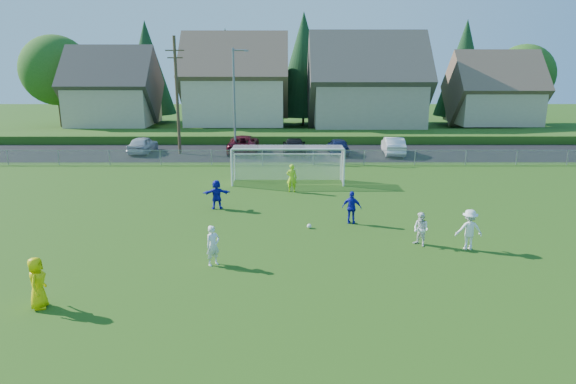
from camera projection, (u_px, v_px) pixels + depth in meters
name	position (u px, v px, depth m)	size (l,w,h in m)	color
ground	(288.00, 282.00, 19.08)	(160.00, 160.00, 0.00)	#193D0C
asphalt_lot	(288.00, 153.00, 45.71)	(60.00, 60.00, 0.00)	black
grass_embankment	(288.00, 136.00, 52.88)	(70.00, 6.00, 0.80)	#1E420F
soccer_ball	(309.00, 226.00, 25.16)	(0.22, 0.22, 0.22)	white
referee	(37.00, 283.00, 16.89)	(0.87, 0.56, 1.77)	yellow
player_white_a	(213.00, 246.00, 20.48)	(0.60, 0.39, 1.65)	white
player_white_b	(421.00, 229.00, 22.64)	(0.74, 0.57, 1.52)	white
player_white_c	(469.00, 230.00, 22.18)	(1.16, 0.67, 1.79)	white
player_blue_a	(352.00, 208.00, 25.70)	(0.98, 0.41, 1.67)	#1217AB
player_blue_b	(217.00, 194.00, 28.31)	(1.52, 0.48, 1.64)	#1217AB
goalkeeper	(292.00, 178.00, 31.94)	(0.64, 0.42, 1.76)	#AAE31A
car_a	(143.00, 145.00, 45.43)	(1.76, 4.37, 1.49)	#B7BBC0
car_c	(243.00, 144.00, 45.61)	(2.59, 5.62, 1.56)	#4E0815
car_d	(294.00, 146.00, 44.90)	(1.98, 4.86, 1.41)	black
car_e	(338.00, 146.00, 44.96)	(1.67, 4.14, 1.41)	#131A42
car_f	(393.00, 146.00, 44.67)	(1.63, 4.68, 1.54)	silver
soccer_goal	(288.00, 159.00, 34.22)	(7.42, 1.90, 2.50)	white
chainlink_fence	(288.00, 157.00, 40.23)	(52.06, 0.06, 1.20)	gray
streetlight	(235.00, 99.00, 43.05)	(1.38, 0.18, 9.00)	slate
utility_pole	(177.00, 95.00, 43.93)	(1.60, 0.26, 10.00)	#473321
houses_row	(305.00, 66.00, 58.38)	(53.90, 11.45, 13.27)	tan
tree_row	(296.00, 69.00, 64.56)	(65.98, 12.36, 13.80)	#382616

